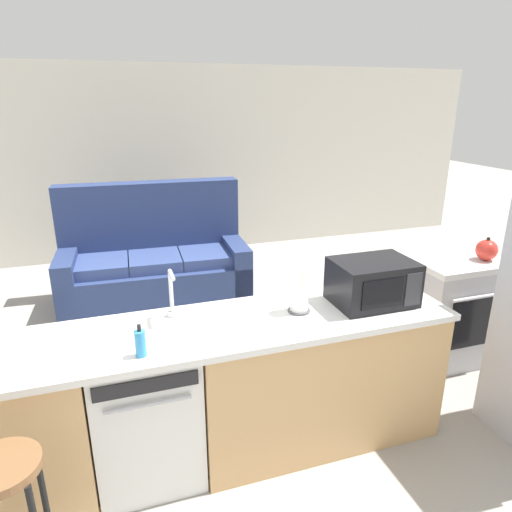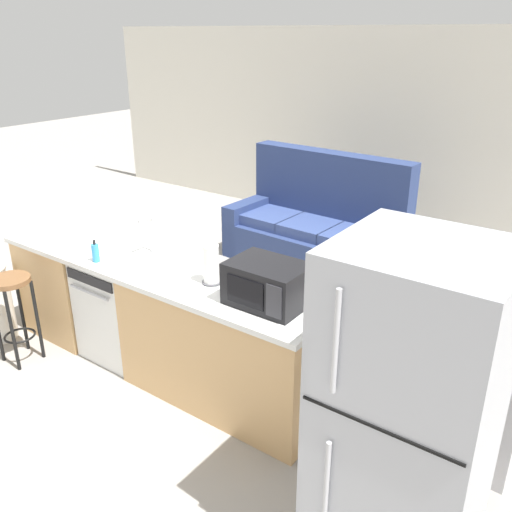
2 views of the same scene
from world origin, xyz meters
The scene contains 13 objects.
ground_plane centered at (0.00, 0.00, 0.00)m, with size 24.00×24.00×0.00m, color gray.
wall_back centered at (0.30, 4.20, 1.30)m, with size 10.00×0.06×2.60m.
kitchen_counter centered at (0.24, 0.00, 0.42)m, with size 2.94×0.66×0.90m.
dishwasher centered at (-0.25, 0.00, 0.42)m, with size 0.58×0.61×0.84m.
stove_range centered at (2.35, 0.55, 0.45)m, with size 0.76×0.68×0.90m.
refrigerator centered at (2.35, -0.55, 0.87)m, with size 0.72×0.73×1.74m.
microwave centered at (1.20, 0.00, 1.04)m, with size 0.50×0.37×0.28m.
sink_faucet centered at (-0.04, 0.18, 1.03)m, with size 0.07×0.18×0.30m.
paper_towel_roll centered at (0.71, 0.02, 1.04)m, with size 0.14×0.14×0.28m.
soap_bottle centered at (-0.26, -0.20, 0.97)m, with size 0.06×0.06×0.18m.
kettle centered at (2.52, 0.42, 0.99)m, with size 0.21×0.17×0.19m.
bar_stool centered at (-0.86, -0.59, 0.54)m, with size 0.32×0.32×0.74m.
couch centered at (0.09, 2.64, 0.39)m, with size 2.04×0.99×1.27m.
Camera 2 is at (2.96, -2.57, 2.53)m, focal length 38.00 mm.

